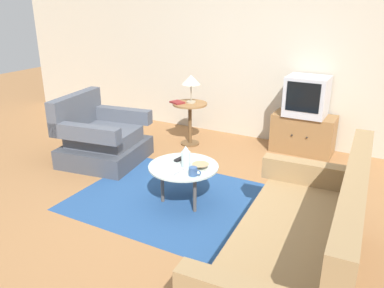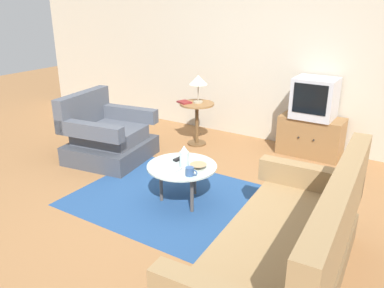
# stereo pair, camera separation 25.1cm
# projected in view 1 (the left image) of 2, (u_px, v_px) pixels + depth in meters

# --- Properties ---
(ground_plane) EXTENTS (16.00, 16.00, 0.00)m
(ground_plane) POSITION_uv_depth(u_px,v_px,m) (179.00, 205.00, 3.96)
(ground_plane) COLOR olive
(back_wall) EXTENTS (9.00, 0.12, 2.70)m
(back_wall) POSITION_uv_depth(u_px,v_px,m) (264.00, 46.00, 5.45)
(back_wall) COLOR #BCB29E
(back_wall) RESTS_ON ground
(area_rug) EXTENTS (2.23, 1.59, 0.00)m
(area_rug) POSITION_uv_depth(u_px,v_px,m) (184.00, 202.00, 4.03)
(area_rug) COLOR navy
(area_rug) RESTS_ON ground
(armchair) EXTENTS (1.04, 1.07, 0.85)m
(armchair) POSITION_uv_depth(u_px,v_px,m) (101.00, 139.00, 4.97)
(armchair) COLOR #3E424B
(armchair) RESTS_ON ground
(couch) EXTENTS (0.98, 1.92, 0.96)m
(couch) POSITION_uv_depth(u_px,v_px,m) (298.00, 250.00, 2.77)
(couch) COLOR brown
(couch) RESTS_ON ground
(coffee_table) EXTENTS (0.70, 0.70, 0.41)m
(coffee_table) POSITION_uv_depth(u_px,v_px,m) (184.00, 169.00, 3.90)
(coffee_table) COLOR #B2C6C1
(coffee_table) RESTS_ON ground
(side_table) EXTENTS (0.48, 0.48, 0.61)m
(side_table) POSITION_uv_depth(u_px,v_px,m) (190.00, 115.00, 5.47)
(side_table) COLOR olive
(side_table) RESTS_ON ground
(tv_stand) EXTENTS (0.81, 0.43, 0.52)m
(tv_stand) POSITION_uv_depth(u_px,v_px,m) (303.00, 134.00, 5.26)
(tv_stand) COLOR olive
(tv_stand) RESTS_ON ground
(television) EXTENTS (0.52, 0.45, 0.52)m
(television) POSITION_uv_depth(u_px,v_px,m) (307.00, 96.00, 5.06)
(television) COLOR #B7B7BC
(television) RESTS_ON tv_stand
(table_lamp) EXTENTS (0.26, 0.26, 0.39)m
(table_lamp) POSITION_uv_depth(u_px,v_px,m) (191.00, 81.00, 5.32)
(table_lamp) COLOR #9E937A
(table_lamp) RESTS_ON side_table
(vase) EXTENTS (0.09, 0.09, 0.22)m
(vase) POSITION_uv_depth(u_px,v_px,m) (186.00, 157.00, 3.83)
(vase) COLOR silver
(vase) RESTS_ON coffee_table
(mug) EXTENTS (0.13, 0.08, 0.08)m
(mug) POSITION_uv_depth(u_px,v_px,m) (193.00, 171.00, 3.66)
(mug) COLOR #335184
(mug) RESTS_ON coffee_table
(bowl) EXTENTS (0.17, 0.17, 0.04)m
(bowl) POSITION_uv_depth(u_px,v_px,m) (200.00, 166.00, 3.82)
(bowl) COLOR tan
(bowl) RESTS_ON coffee_table
(tv_remote_dark) EXTENTS (0.07, 0.16, 0.02)m
(tv_remote_dark) POSITION_uv_depth(u_px,v_px,m) (180.00, 159.00, 4.03)
(tv_remote_dark) COLOR black
(tv_remote_dark) RESTS_ON coffee_table
(tv_remote_silver) EXTENTS (0.07, 0.18, 0.02)m
(tv_remote_silver) POSITION_uv_depth(u_px,v_px,m) (177.00, 171.00, 3.73)
(tv_remote_silver) COLOR #B2B2B7
(tv_remote_silver) RESTS_ON coffee_table
(book) EXTENTS (0.22, 0.20, 0.02)m
(book) POSITION_uv_depth(u_px,v_px,m) (177.00, 102.00, 5.41)
(book) COLOR maroon
(book) RESTS_ON side_table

